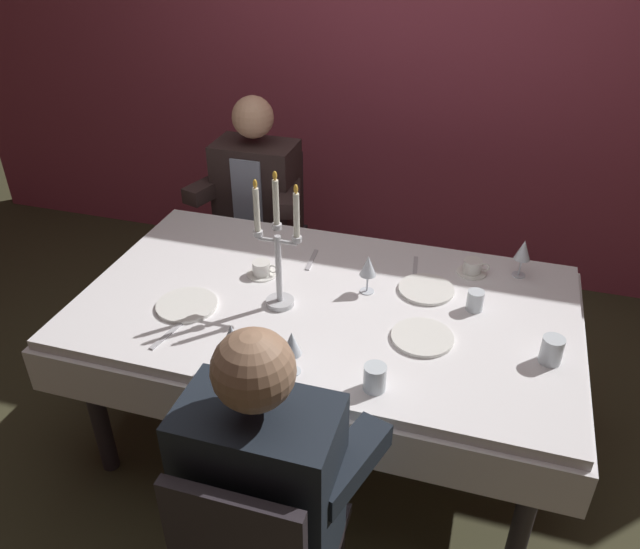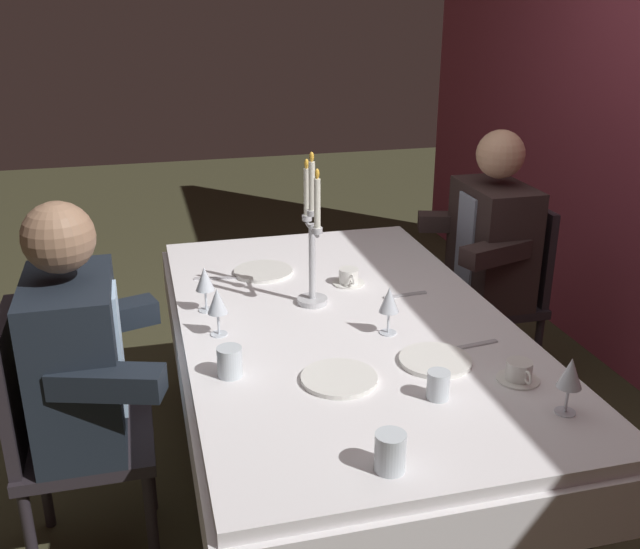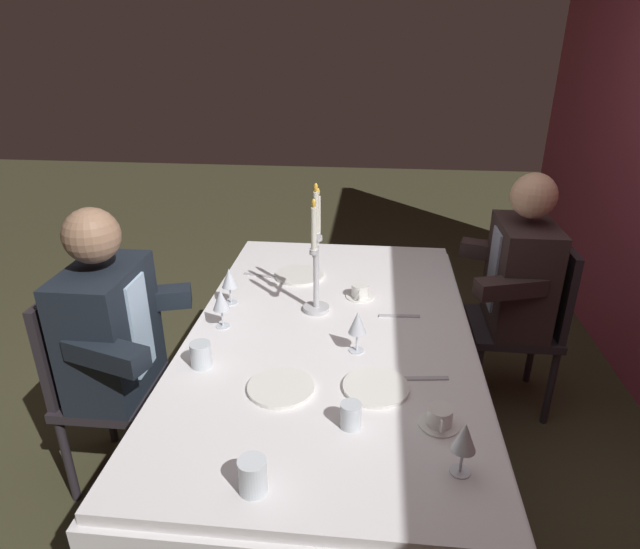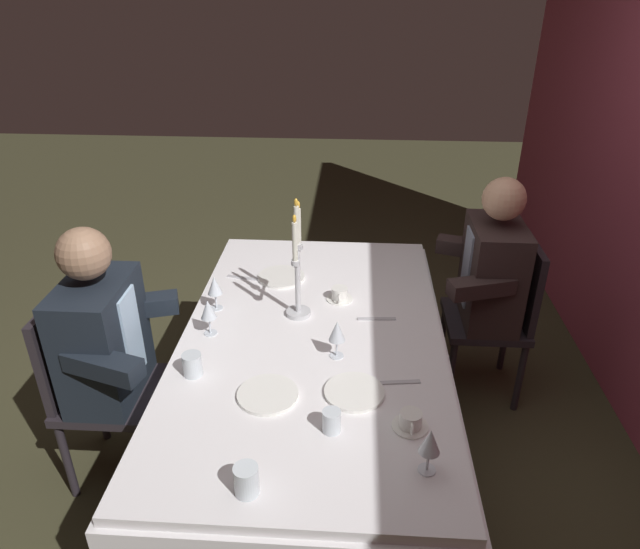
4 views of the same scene
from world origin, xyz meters
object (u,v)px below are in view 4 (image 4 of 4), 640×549
at_px(wine_glass_0, 208,310).
at_px(water_tumbler_2, 332,421).
at_px(dinner_plate_1, 281,277).
at_px(coffee_cup_0, 411,421).
at_px(coffee_cup_1, 340,295).
at_px(dining_table, 312,358).
at_px(dinner_plate_0, 354,392).
at_px(seated_diner_0, 494,272).
at_px(wine_glass_1, 430,443).
at_px(seated_diner_1, 101,339).
at_px(dinner_plate_2, 268,394).
at_px(water_tumbler_0, 246,480).
at_px(candelabra, 297,271).
at_px(wine_glass_2, 337,332).
at_px(water_tumbler_1, 192,365).
at_px(wine_glass_3, 215,286).

bearing_deg(wine_glass_0, water_tumbler_2, 44.65).
distance_m(dinner_plate_1, coffee_cup_0, 1.17).
bearing_deg(coffee_cup_1, dining_table, -19.01).
relative_size(dinner_plate_0, seated_diner_0, 0.18).
bearing_deg(wine_glass_0, coffee_cup_1, 120.66).
bearing_deg(wine_glass_1, water_tumbler_2, -117.18).
bearing_deg(seated_diner_1, dinner_plate_2, 66.91).
xyz_separation_m(wine_glass_0, coffee_cup_1, (-0.32, 0.54, -0.09)).
bearing_deg(water_tumbler_0, seated_diner_0, 145.38).
bearing_deg(candelabra, dining_table, 24.16).
bearing_deg(candelabra, water_tumbler_2, 14.16).
xyz_separation_m(dinner_plate_1, seated_diner_1, (0.58, -0.69, -0.01)).
bearing_deg(wine_glass_0, coffee_cup_0, 57.38).
height_order(dinner_plate_2, wine_glass_0, wine_glass_0).
height_order(wine_glass_1, wine_glass_2, same).
height_order(wine_glass_2, seated_diner_1, seated_diner_1).
height_order(wine_glass_1, water_tumbler_1, wine_glass_1).
xyz_separation_m(water_tumbler_2, seated_diner_0, (-1.20, 0.78, -0.04)).
bearing_deg(dinner_plate_0, dining_table, -153.27).
xyz_separation_m(water_tumbler_2, coffee_cup_1, (-0.87, -0.00, -0.01)).
bearing_deg(coffee_cup_0, dinner_plate_2, -104.35).
height_order(dining_table, water_tumbler_0, water_tumbler_0).
relative_size(dinner_plate_0, wine_glass_3, 1.35).
distance_m(candelabra, seated_diner_0, 1.09).
distance_m(wine_glass_1, wine_glass_3, 1.25).
distance_m(candelabra, coffee_cup_0, 0.84).
bearing_deg(coffee_cup_1, water_tumbler_2, 0.15).
relative_size(wine_glass_1, seated_diner_0, 0.13).
height_order(dining_table, coffee_cup_0, coffee_cup_0).
distance_m(wine_glass_1, coffee_cup_0, 0.21).
height_order(candelabra, water_tumbler_0, candelabra).
xyz_separation_m(dinner_plate_0, water_tumbler_2, (0.19, -0.07, 0.03)).
bearing_deg(dinner_plate_0, water_tumbler_2, -20.99).
relative_size(coffee_cup_1, seated_diner_0, 0.11).
bearing_deg(dining_table, dinner_plate_0, 26.73).
xyz_separation_m(dining_table, coffee_cup_0, (0.53, 0.37, 0.15)).
distance_m(dining_table, seated_diner_1, 0.90).
height_order(wine_glass_2, seated_diner_0, seated_diner_0).
xyz_separation_m(dinner_plate_0, wine_glass_3, (-0.56, -0.63, 0.11)).
bearing_deg(water_tumbler_1, seated_diner_1, -115.34).
xyz_separation_m(candelabra, water_tumbler_1, (0.45, -0.36, -0.18)).
xyz_separation_m(wine_glass_2, water_tumbler_1, (0.15, -0.54, -0.07)).
bearing_deg(water_tumbler_1, water_tumbler_2, 63.66).
bearing_deg(wine_glass_3, candelabra, 85.62).
height_order(wine_glass_1, wine_glass_3, same).
relative_size(wine_glass_0, seated_diner_0, 0.13).
xyz_separation_m(candelabra, water_tumbler_0, (0.99, -0.05, -0.17)).
distance_m(water_tumbler_1, coffee_cup_0, 0.84).
xyz_separation_m(water_tumbler_1, water_tumbler_2, (0.27, 0.54, -0.00)).
relative_size(dining_table, wine_glass_1, 11.83).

